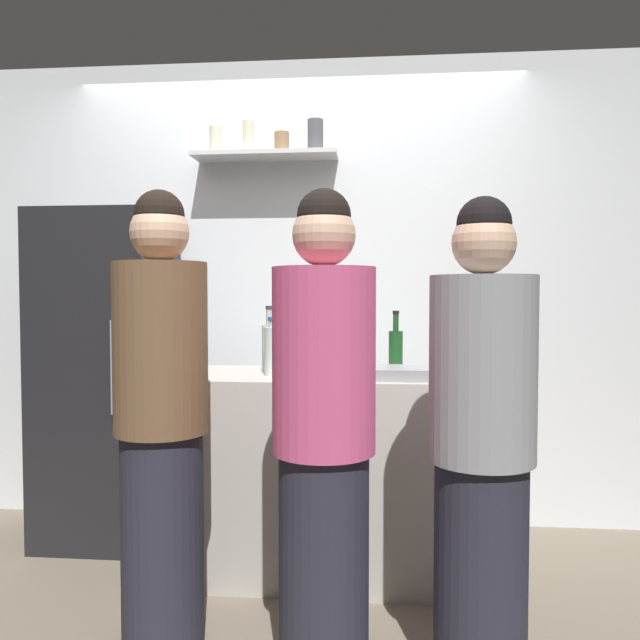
# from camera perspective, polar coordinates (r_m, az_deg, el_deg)

# --- Properties ---
(ground_plane) EXTENTS (5.28, 5.28, 0.00)m
(ground_plane) POSITION_cam_1_polar(r_m,az_deg,el_deg) (2.71, -5.54, -26.10)
(ground_plane) COLOR #726656
(back_wall_assembly) EXTENTS (4.80, 0.32, 2.60)m
(back_wall_assembly) POSITION_cam_1_polar(r_m,az_deg,el_deg) (3.62, -1.90, 2.57)
(back_wall_assembly) COLOR white
(back_wall_assembly) RESTS_ON ground
(refrigerator) EXTENTS (0.61, 0.62, 1.71)m
(refrigerator) POSITION_cam_1_polar(r_m,az_deg,el_deg) (3.52, -18.68, -4.85)
(refrigerator) COLOR black
(refrigerator) RESTS_ON ground
(counter) EXTENTS (1.41, 0.60, 0.92)m
(counter) POSITION_cam_1_polar(r_m,az_deg,el_deg) (3.02, 0.00, -13.61)
(counter) COLOR #B7B2A8
(counter) RESTS_ON ground
(baking_pan) EXTENTS (0.34, 0.24, 0.05)m
(baking_pan) POSITION_cam_1_polar(r_m,az_deg,el_deg) (2.78, 6.57, -4.77)
(baking_pan) COLOR gray
(baking_pan) RESTS_ON counter
(utensil_holder) EXTENTS (0.11, 0.11, 0.23)m
(utensil_holder) POSITION_cam_1_polar(r_m,az_deg,el_deg) (2.89, 12.15, -3.75)
(utensil_holder) COLOR #B2B2B7
(utensil_holder) RESTS_ON counter
(wine_bottle_pale_glass) EXTENTS (0.07, 0.07, 0.31)m
(wine_bottle_pale_glass) POSITION_cam_1_polar(r_m,az_deg,el_deg) (3.00, -4.64, -2.39)
(wine_bottle_pale_glass) COLOR #B2BFB2
(wine_bottle_pale_glass) RESTS_ON counter
(wine_bottle_green_glass) EXTENTS (0.07, 0.07, 0.29)m
(wine_bottle_green_glass) POSITION_cam_1_polar(r_m,az_deg,el_deg) (3.08, 6.87, -2.54)
(wine_bottle_green_glass) COLOR #19471E
(wine_bottle_green_glass) RESTS_ON counter
(water_bottle_plastic) EXTENTS (0.09, 0.09, 0.27)m
(water_bottle_plastic) POSITION_cam_1_polar(r_m,az_deg,el_deg) (2.87, -4.20, -2.66)
(water_bottle_plastic) COLOR silver
(water_bottle_plastic) RESTS_ON counter
(person_brown_jacket) EXTENTS (0.34, 0.34, 1.67)m
(person_brown_jacket) POSITION_cam_1_polar(r_m,az_deg,el_deg) (2.40, -14.15, -8.90)
(person_brown_jacket) COLOR #262633
(person_brown_jacket) RESTS_ON ground
(person_grey_hoodie) EXTENTS (0.34, 0.34, 1.60)m
(person_grey_hoodie) POSITION_cam_1_polar(r_m,az_deg,el_deg) (2.13, 14.41, -11.38)
(person_grey_hoodie) COLOR #262633
(person_grey_hoodie) RESTS_ON ground
(person_pink_top) EXTENTS (0.34, 0.34, 1.64)m
(person_pink_top) POSITION_cam_1_polar(r_m,az_deg,el_deg) (2.12, 0.35, -10.89)
(person_pink_top) COLOR #262633
(person_pink_top) RESTS_ON ground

